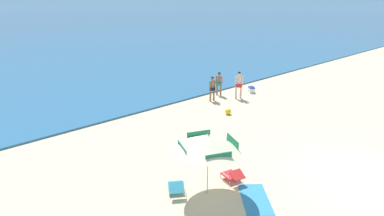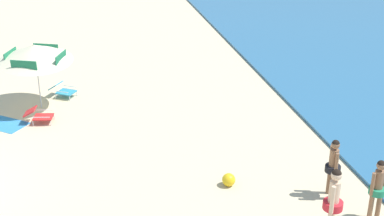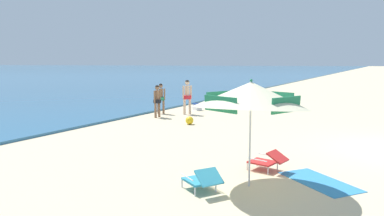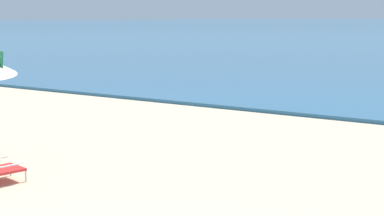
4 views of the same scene
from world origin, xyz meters
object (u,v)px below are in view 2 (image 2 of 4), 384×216
object	(u,v)px
person_standing_beside	(333,200)
beach_towel	(0,123)
lounge_chair_beside_umbrella	(62,90)
beach_ball	(229,180)
lounge_chair_under_umbrella	(39,115)
person_wading_in	(378,186)
beach_umbrella_striped_main	(35,53)
person_standing_near_shore	(333,164)

from	to	relation	value
person_standing_beside	beach_towel	xyz separation A→B (m)	(-7.91, -7.69, -1.03)
lounge_chair_beside_umbrella	beach_ball	distance (m)	8.16
lounge_chair_under_umbrella	person_wading_in	bearing A→B (deg)	47.07
lounge_chair_beside_umbrella	lounge_chair_under_umbrella	bearing A→B (deg)	-21.10
beach_umbrella_striped_main	lounge_chair_beside_umbrella	world-z (taller)	beach_umbrella_striped_main
beach_umbrella_striped_main	lounge_chair_under_umbrella	world-z (taller)	beach_umbrella_striped_main
person_standing_beside	beach_umbrella_striped_main	bearing A→B (deg)	-144.36
lounge_chair_under_umbrella	beach_ball	size ratio (longest dim) A/B	2.80
lounge_chair_under_umbrella	person_standing_near_shore	size ratio (longest dim) A/B	0.62
person_standing_near_shore	beach_towel	bearing A→B (deg)	-126.70
lounge_chair_beside_umbrella	beach_towel	xyz separation A→B (m)	(1.78, -2.03, -0.26)
lounge_chair_under_umbrella	beach_towel	world-z (taller)	lounge_chair_under_umbrella
beach_umbrella_striped_main	person_standing_near_shore	world-z (taller)	beach_umbrella_striped_main
person_wading_in	person_standing_beside	bearing A→B (deg)	-71.93
beach_ball	beach_towel	bearing A→B (deg)	-130.71
person_standing_beside	person_wading_in	world-z (taller)	person_standing_beside
person_standing_beside	beach_towel	distance (m)	11.08
person_standing_near_shore	beach_ball	size ratio (longest dim) A/B	4.54
lounge_chair_beside_umbrella	beach_towel	distance (m)	2.72
beach_towel	person_standing_near_shore	bearing A→B (deg)	53.30
person_standing_near_shore	person_wading_in	world-z (taller)	person_wading_in
lounge_chair_under_umbrella	person_wading_in	size ratio (longest dim) A/B	0.61
beach_ball	person_standing_beside	bearing A→B (deg)	30.54
beach_umbrella_striped_main	person_standing_beside	xyz separation A→B (m)	(8.92, 6.40, -0.93)
person_standing_beside	beach_ball	distance (m)	3.18
beach_ball	person_standing_near_shore	bearing A→B (deg)	66.02
person_standing_beside	beach_ball	xyz separation A→B (m)	(-2.64, -1.56, -0.86)
lounge_chair_under_umbrella	beach_towel	bearing A→B (deg)	-101.26
beach_umbrella_striped_main	person_standing_beside	size ratio (longest dim) A/B	1.56
beach_umbrella_striped_main	lounge_chair_under_umbrella	size ratio (longest dim) A/B	2.85
lounge_chair_under_umbrella	person_wading_in	distance (m)	10.64
beach_ball	person_wading_in	bearing A→B (deg)	52.66
beach_umbrella_striped_main	person_wading_in	distance (m)	11.52
person_standing_near_shore	beach_ball	world-z (taller)	person_standing_near_shore
beach_umbrella_striped_main	lounge_chair_under_umbrella	bearing A→B (deg)	-2.04
beach_umbrella_striped_main	beach_ball	xyz separation A→B (m)	(6.28, 4.84, -1.79)
person_standing_beside	person_wading_in	xyz separation A→B (m)	(-0.44, 1.33, -0.11)
lounge_chair_beside_umbrella	person_standing_near_shore	xyz separation A→B (m)	(8.10, 6.45, 0.65)
person_wading_in	lounge_chair_under_umbrella	bearing A→B (deg)	-132.93
person_wading_in	beach_towel	distance (m)	11.75
lounge_chair_beside_umbrella	person_standing_near_shore	bearing A→B (deg)	38.51
beach_umbrella_striped_main	person_standing_near_shore	bearing A→B (deg)	44.46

